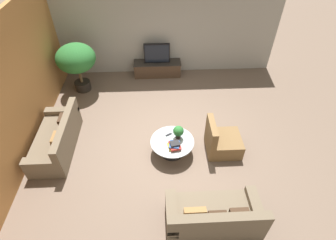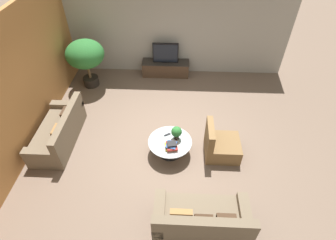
% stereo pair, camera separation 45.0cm
% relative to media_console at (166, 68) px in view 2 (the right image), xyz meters
% --- Properties ---
extents(ground_plane, '(24.00, 24.00, 0.00)m').
position_rel_media_console_xyz_m(ground_plane, '(0.14, -2.94, -0.25)').
color(ground_plane, brown).
extents(back_wall_stone, '(7.40, 0.12, 3.00)m').
position_rel_media_console_xyz_m(back_wall_stone, '(0.14, 0.32, 1.25)').
color(back_wall_stone, '#A39E93').
rests_on(back_wall_stone, ground).
extents(side_wall_left, '(0.12, 7.40, 3.00)m').
position_rel_media_console_xyz_m(side_wall_left, '(-3.12, -2.74, 1.25)').
color(side_wall_left, '#B2753D').
rests_on(side_wall_left, ground).
extents(media_console, '(1.55, 0.50, 0.48)m').
position_rel_media_console_xyz_m(media_console, '(0.00, 0.00, 0.00)').
color(media_console, '#473323').
rests_on(media_console, ground).
extents(television, '(0.83, 0.13, 0.65)m').
position_rel_media_console_xyz_m(television, '(-0.00, -0.00, 0.55)').
color(television, black).
rests_on(television, media_console).
extents(coffee_table, '(1.02, 1.02, 0.39)m').
position_rel_media_console_xyz_m(coffee_table, '(0.29, -3.45, 0.02)').
color(coffee_table, black).
rests_on(coffee_table, ground).
extents(couch_by_wall, '(0.84, 1.88, 0.84)m').
position_rel_media_console_xyz_m(couch_by_wall, '(-2.46, -3.17, 0.03)').
color(couch_by_wall, brown).
rests_on(couch_by_wall, ground).
extents(couch_near_entry, '(1.75, 0.84, 0.84)m').
position_rel_media_console_xyz_m(couch_near_entry, '(0.94, -5.29, 0.04)').
color(couch_near_entry, brown).
rests_on(couch_near_entry, ground).
extents(armchair_wicker, '(0.80, 0.76, 0.86)m').
position_rel_media_console_xyz_m(armchair_wicker, '(1.47, -3.42, 0.02)').
color(armchair_wicker, brown).
rests_on(armchair_wicker, ground).
extents(potted_palm_tall, '(1.13, 1.13, 1.50)m').
position_rel_media_console_xyz_m(potted_palm_tall, '(-2.34, -0.72, 0.79)').
color(potted_palm_tall, black).
rests_on(potted_palm_tall, ground).
extents(potted_plant_tabletop, '(0.25, 0.25, 0.34)m').
position_rel_media_console_xyz_m(potted_plant_tabletop, '(0.43, -3.35, 0.34)').
color(potted_plant_tabletop, black).
rests_on(potted_plant_tabletop, coffee_table).
extents(book_stack, '(0.31, 0.33, 0.14)m').
position_rel_media_console_xyz_m(book_stack, '(0.33, -3.64, 0.20)').
color(book_stack, gold).
rests_on(book_stack, coffee_table).
extents(remote_black, '(0.16, 0.12, 0.02)m').
position_rel_media_console_xyz_m(remote_black, '(0.21, -3.24, 0.15)').
color(remote_black, black).
rests_on(remote_black, coffee_table).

